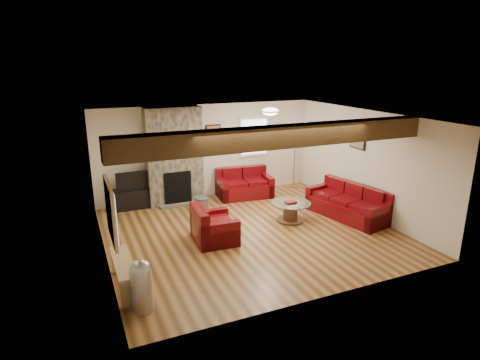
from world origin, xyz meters
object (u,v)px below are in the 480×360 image
object	(u,v)px
armchair_red	(214,224)
floor_lamp	(295,138)
coffee_table	(290,212)
tv_cabinet	(134,198)
sofa_three	(348,202)
loveseat	(244,183)
television	(132,180)

from	to	relation	value
armchair_red	floor_lamp	distance (m)	4.42
coffee_table	tv_cabinet	world-z (taller)	tv_cabinet
armchair_red	coffee_table	bearing A→B (deg)	-77.67
armchair_red	tv_cabinet	distance (m)	2.91
tv_cabinet	floor_lamp	bearing A→B (deg)	-0.66
sofa_three	tv_cabinet	xyz separation A→B (m)	(-4.55, 2.64, -0.13)
loveseat	floor_lamp	bearing A→B (deg)	14.26
tv_cabinet	floor_lamp	size ratio (longest dim) A/B	0.59
loveseat	television	size ratio (longest dim) A/B	1.79
loveseat	coffee_table	xyz separation A→B (m)	(0.26, -2.03, -0.16)
sofa_three	tv_cabinet	bearing A→B (deg)	-131.30
television	floor_lamp	distance (m)	4.68
tv_cabinet	coffee_table	bearing A→B (deg)	-36.20
loveseat	floor_lamp	xyz separation A→B (m)	(1.70, 0.25, 1.07)
sofa_three	armchair_red	size ratio (longest dim) A/B	2.15
sofa_three	armchair_red	xyz separation A→B (m)	(-3.35, -0.00, -0.01)
television	floor_lamp	bearing A→B (deg)	-0.66
sofa_three	armchair_red	world-z (taller)	sofa_three
coffee_table	floor_lamp	bearing A→B (deg)	57.72
sofa_three	floor_lamp	world-z (taller)	floor_lamp
tv_cabinet	television	xyz separation A→B (m)	(0.00, 0.00, 0.49)
sofa_three	coffee_table	xyz separation A→B (m)	(-1.37, 0.31, -0.16)
sofa_three	armchair_red	distance (m)	3.35
television	sofa_three	bearing A→B (deg)	-30.12
coffee_table	television	world-z (taller)	television
sofa_three	loveseat	world-z (taller)	same
television	floor_lamp	xyz separation A→B (m)	(4.62, -0.05, 0.72)
coffee_table	television	size ratio (longest dim) A/B	1.14
loveseat	tv_cabinet	size ratio (longest dim) A/B	1.44
floor_lamp	sofa_three	bearing A→B (deg)	-91.55
loveseat	tv_cabinet	world-z (taller)	loveseat
coffee_table	loveseat	bearing A→B (deg)	97.27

